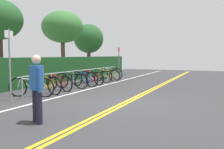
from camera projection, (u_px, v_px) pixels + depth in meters
ground_plane at (126, 104)px, 7.99m from camera, size 36.81×13.84×0.05m
centre_line_yellow_inner at (128, 103)px, 7.96m from camera, size 33.13×0.10×0.00m
centre_line_yellow_outer at (123, 103)px, 8.02m from camera, size 33.13×0.10×0.00m
bike_lane_stripe_white at (58, 97)px, 9.09m from camera, size 33.13×0.12×0.00m
bike_rack at (82, 74)px, 12.33m from camera, size 8.19×0.05×0.81m
bicycle_0 at (31, 87)px, 9.14m from camera, size 0.65×1.75×0.77m
bicycle_1 at (46, 85)px, 9.86m from camera, size 0.46×1.76×0.78m
bicycle_2 at (59, 83)px, 10.72m from camera, size 0.49×1.64×0.72m
bicycle_3 at (72, 81)px, 11.54m from camera, size 0.46×1.80×0.75m
bicycle_4 at (84, 79)px, 12.27m from camera, size 0.48×1.76×0.79m
bicycle_5 at (92, 78)px, 13.04m from camera, size 0.67×1.70×0.76m
bicycle_6 at (98, 76)px, 14.07m from camera, size 0.46×1.75×0.73m
bicycle_7 at (106, 75)px, 14.68m from camera, size 0.46×1.82×0.74m
bicycle_8 at (110, 74)px, 15.58m from camera, size 0.46×1.75×0.78m
pedestrian at (37, 85)px, 5.56m from camera, size 0.32×0.43×1.56m
sign_post_near at (10, 58)px, 8.22m from camera, size 0.36×0.06×2.43m
sign_post_far at (119, 59)px, 16.23m from camera, size 0.36×0.09×2.08m
hedge_backdrop at (61, 69)px, 14.65m from camera, size 17.14×0.98×1.44m
tree_far_right at (63, 27)px, 16.89m from camera, size 2.85×2.85×4.59m
tree_extra at (89, 39)px, 20.93m from camera, size 2.53×2.53×4.19m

